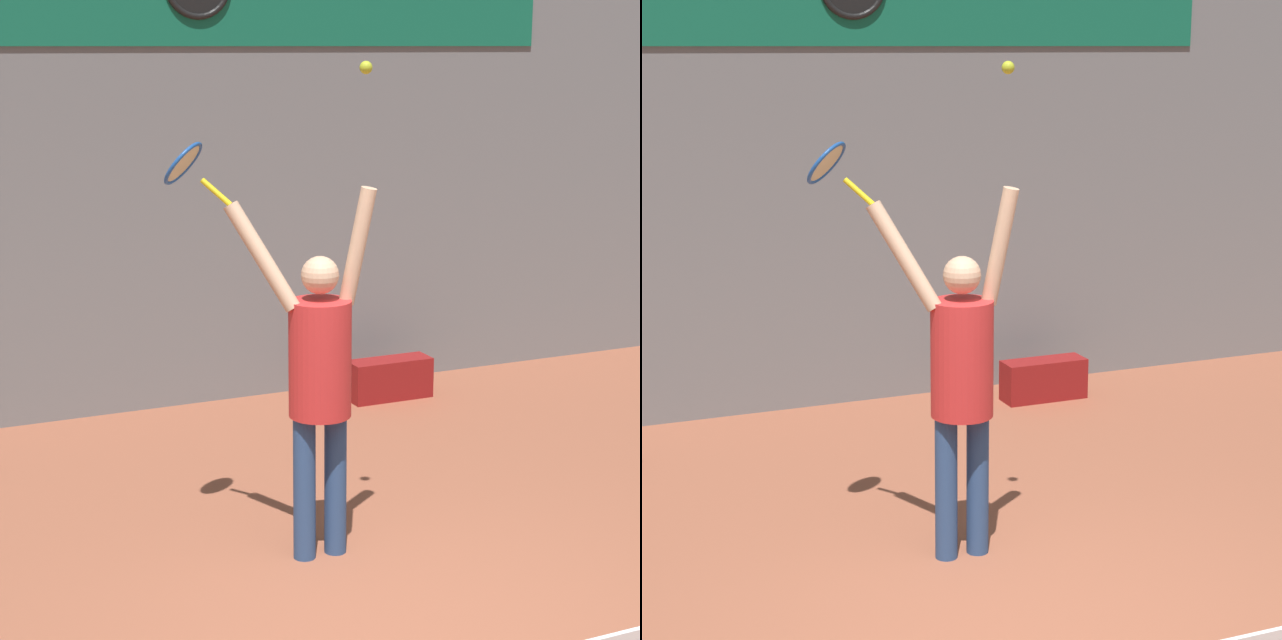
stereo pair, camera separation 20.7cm
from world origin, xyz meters
TOP-DOWN VIEW (x-y plane):
  - back_wall at (0.00, 4.56)m, footprint 18.00×0.10m
  - tennis_player at (0.02, 1.39)m, footprint 0.82×0.46m
  - tennis_racket at (-0.61, 1.78)m, footprint 0.40×0.38m
  - tennis_ball at (0.25, 1.30)m, footprint 0.07×0.07m
  - equipment_bag at (1.82, 3.98)m, footprint 0.71×0.25m

SIDE VIEW (x-z plane):
  - equipment_bag at x=1.82m, z-range 0.00..0.34m
  - tennis_player at x=0.02m, z-range 0.03..2.19m
  - tennis_racket at x=-0.61m, z-range 2.09..2.45m
  - back_wall at x=0.00m, z-range 0.00..5.00m
  - tennis_ball at x=0.25m, z-range 2.76..2.83m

